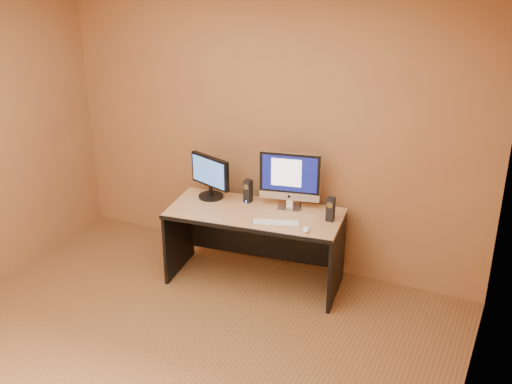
% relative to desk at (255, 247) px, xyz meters
% --- Properties ---
extents(floor, '(4.00, 4.00, 0.00)m').
position_rel_desk_xyz_m(floor, '(-0.09, -1.51, -0.34)').
color(floor, brown).
rests_on(floor, ground).
extents(walls, '(4.00, 4.00, 2.60)m').
position_rel_desk_xyz_m(walls, '(-0.09, -1.51, 0.96)').
color(walls, olive).
rests_on(walls, ground).
extents(desk, '(1.55, 0.83, 0.69)m').
position_rel_desk_xyz_m(desk, '(0.00, 0.00, 0.00)').
color(desk, tan).
rests_on(desk, ground).
extents(imac, '(0.56, 0.30, 0.51)m').
position_rel_desk_xyz_m(imac, '(0.23, 0.20, 0.60)').
color(imac, '#B4B4B9').
rests_on(imac, desk).
extents(second_monitor, '(0.49, 0.35, 0.39)m').
position_rel_desk_xyz_m(second_monitor, '(-0.49, 0.11, 0.54)').
color(second_monitor, black).
rests_on(second_monitor, desk).
extents(speaker_left, '(0.07, 0.07, 0.20)m').
position_rel_desk_xyz_m(speaker_left, '(-0.14, 0.17, 0.44)').
color(speaker_left, black).
rests_on(speaker_left, desk).
extents(speaker_right, '(0.07, 0.07, 0.20)m').
position_rel_desk_xyz_m(speaker_right, '(0.63, 0.12, 0.44)').
color(speaker_right, black).
rests_on(speaker_right, desk).
extents(keyboard, '(0.41, 0.23, 0.02)m').
position_rel_desk_xyz_m(keyboard, '(0.25, -0.13, 0.35)').
color(keyboard, silver).
rests_on(keyboard, desk).
extents(mouse, '(0.08, 0.11, 0.03)m').
position_rel_desk_xyz_m(mouse, '(0.53, -0.15, 0.36)').
color(mouse, white).
rests_on(mouse, desk).
extents(cable_a, '(0.08, 0.19, 0.01)m').
position_rel_desk_xyz_m(cable_a, '(0.31, 0.28, 0.35)').
color(cable_a, black).
rests_on(cable_a, desk).
extents(cable_b, '(0.03, 0.17, 0.01)m').
position_rel_desk_xyz_m(cable_b, '(0.19, 0.28, 0.35)').
color(cable_b, black).
rests_on(cable_b, desk).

